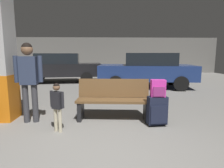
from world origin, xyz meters
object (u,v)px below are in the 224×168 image
Objects in this scene: bench at (113,100)px; suitcase at (157,110)px; child at (57,102)px; parked_car_near at (147,69)px; adult at (29,74)px; backpack_bright at (158,88)px; parked_car_far at (61,67)px.

bench reaches higher than suitcase.
suitcase is 0.66× the size of child.
suitcase is at bearing -28.14° from bench.
parked_car_near is at bearing 80.15° from suitcase.
adult reaches higher than child.
adult is (-0.70, 0.55, 0.46)m from child.
bench is 1.03m from backpack_bright.
child is 1.01m from adult.
parked_car_far reaches higher than child.
backpack_bright is at bearing -62.25° from parked_car_far.
bench is at bearing 32.98° from child.
parked_car_far is at bearing 112.89° from bench.
suitcase is 0.45m from backpack_bright.
bench is at bearing -67.11° from parked_car_far.
backpack_bright is (0.86, -0.46, 0.33)m from bench.
child is at bearing -173.28° from suitcase.
backpack_bright is 0.08× the size of parked_car_near.
bench is 1.27m from child.
parked_car_far is (-3.38, 6.43, 0.03)m from backpack_bright.
backpack_bright reaches higher than suitcase.
bench is 4.81× the size of backpack_bright.
bench is at bearing 151.86° from suitcase.
parked_car_far is (-1.46, 6.65, 0.24)m from child.
bench is 1.87m from adult.
parked_car_far is at bearing 117.75° from backpack_bright.
parked_car_far is (-4.19, 1.79, 0.00)m from parked_car_near.
adult is at bearing -128.52° from parked_car_near.
backpack_bright is 2.66m from adult.
backpack_bright is 1.95m from child.
parked_car_near is at bearing 51.48° from adult.
parked_car_near is at bearing 68.21° from bench.
parked_car_near reaches higher than suitcase.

